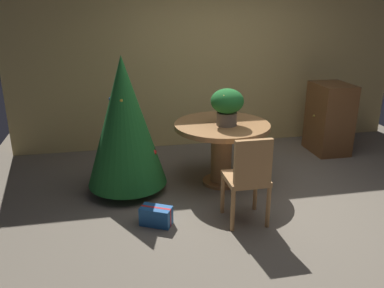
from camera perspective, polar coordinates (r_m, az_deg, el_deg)
ground_plane at (r=4.53m, az=9.49°, el=-8.63°), size 6.60×6.60×0.00m
back_wall_panel at (r=6.15m, az=2.86°, el=11.87°), size 6.00×0.10×2.60m
round_dining_table at (r=4.79m, az=4.27°, el=0.65°), size 1.14×1.14×0.77m
flower_vase at (r=4.60m, az=5.04°, el=5.74°), size 0.38×0.38×0.43m
wooden_chair_near at (r=3.93m, az=8.09°, el=-4.56°), size 0.41×0.41×0.93m
holiday_tree at (r=4.55m, az=-9.63°, el=3.13°), size 0.92×0.92×1.60m
gift_box_blue at (r=4.08m, az=-5.16°, el=-10.22°), size 0.35×0.29×0.19m
wooden_cabinet at (r=6.21m, az=19.08°, el=3.49°), size 0.51×0.63×1.03m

